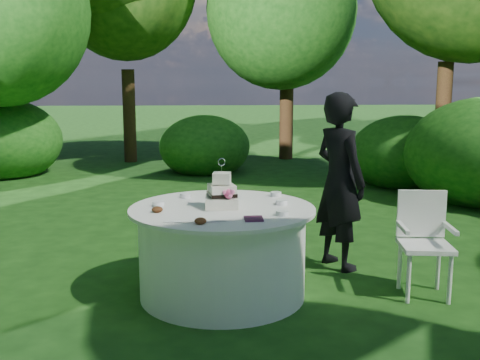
% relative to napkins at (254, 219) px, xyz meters
% --- Properties ---
extents(ground, '(80.00, 80.00, 0.00)m').
position_rel_napkins_xyz_m(ground, '(-0.22, 0.45, -0.78)').
color(ground, '#163B10').
rests_on(ground, ground).
extents(napkins, '(0.14, 0.14, 0.02)m').
position_rel_napkins_xyz_m(napkins, '(0.00, 0.00, 0.00)').
color(napkins, '#451D3A').
rests_on(napkins, table).
extents(feather_plume, '(0.48, 0.07, 0.01)m').
position_rel_napkins_xyz_m(feather_plume, '(-0.44, -0.03, -0.00)').
color(feather_plume, white).
rests_on(feather_plume, table).
extents(guest, '(0.65, 0.74, 1.71)m').
position_rel_napkins_xyz_m(guest, '(0.95, 1.12, 0.08)').
color(guest, black).
rests_on(guest, ground).
extents(table, '(1.56, 1.56, 0.77)m').
position_rel_napkins_xyz_m(table, '(-0.22, 0.45, -0.39)').
color(table, white).
rests_on(table, ground).
extents(cake, '(0.28, 0.29, 0.41)m').
position_rel_napkins_xyz_m(cake, '(-0.22, 0.44, 0.10)').
color(cake, silver).
rests_on(cake, table).
extents(chair, '(0.47, 0.46, 0.89)m').
position_rel_napkins_xyz_m(chair, '(1.50, 0.37, -0.26)').
color(chair, white).
rests_on(chair, ground).
extents(votives, '(1.15, 0.85, 0.04)m').
position_rel_napkins_xyz_m(votives, '(-0.09, 0.58, 0.01)').
color(votives, white).
rests_on(votives, table).
extents(petal_cups, '(0.43, 0.49, 0.05)m').
position_rel_napkins_xyz_m(petal_cups, '(-0.58, 0.10, 0.02)').
color(petal_cups, '#562D16').
rests_on(petal_cups, table).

